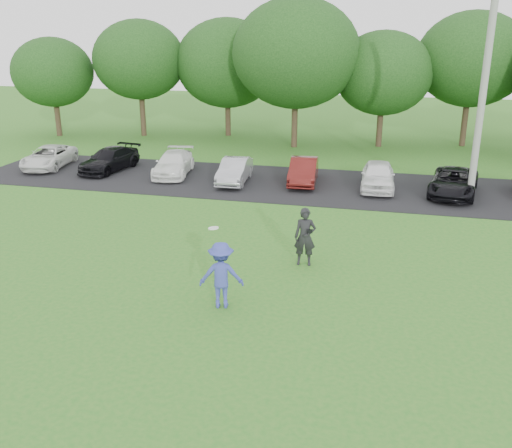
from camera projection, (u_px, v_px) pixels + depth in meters
The scene contains 7 objects.
ground at pixel (224, 316), 14.53m from camera, with size 100.00×100.00×0.00m, color #287120.
parking_lot at pixel (304, 185), 26.45m from camera, with size 32.00×6.50×0.03m, color black.
utility_pole at pixel (484, 89), 22.29m from camera, with size 0.28×0.28×9.32m, color gray.
frisbee_player at pixel (221, 275), 14.74m from camera, with size 1.28×0.92×2.18m.
camera_bystander at pixel (305, 237), 17.38m from camera, with size 0.70×0.49×1.81m.
parked_cars at pixel (302, 172), 26.39m from camera, with size 28.89×4.70×1.24m.
tree_row at pixel (358, 63), 33.46m from camera, with size 42.39×9.85×8.64m.
Camera 1 is at (3.85, -12.39, 7.00)m, focal length 40.00 mm.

